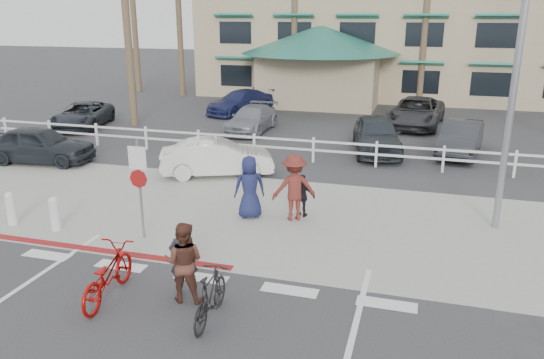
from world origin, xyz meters
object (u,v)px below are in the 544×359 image
(bike_red, at_px, (107,275))
(car_white_sedan, at_px, (217,157))
(sign_post, at_px, (140,185))
(car_red_compact, at_px, (39,145))
(bike_black, at_px, (210,296))

(bike_red, bearing_deg, car_white_sedan, -88.49)
(sign_post, xyz_separation_m, car_white_sedan, (-0.25, 5.70, -0.80))
(car_white_sedan, bearing_deg, car_red_compact, 69.50)
(sign_post, xyz_separation_m, bike_red, (0.84, -2.91, -0.92))
(bike_red, distance_m, car_red_compact, 11.70)
(sign_post, relative_size, car_white_sedan, 0.73)
(car_white_sedan, relative_size, car_red_compact, 0.95)
(bike_black, bearing_deg, bike_red, -6.97)
(bike_red, xyz_separation_m, bike_black, (2.30, -0.18, -0.03))
(sign_post, distance_m, bike_red, 3.16)
(bike_red, bearing_deg, sign_post, -79.59)
(bike_black, bearing_deg, sign_post, -47.07)
(bike_black, distance_m, car_white_sedan, 9.42)
(car_white_sedan, distance_m, car_red_compact, 7.21)
(bike_red, relative_size, car_white_sedan, 0.51)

